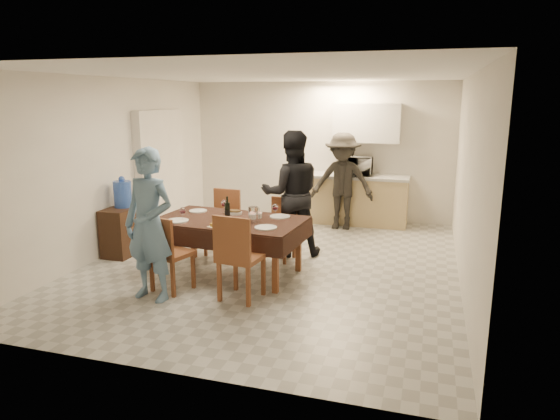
{
  "coord_description": "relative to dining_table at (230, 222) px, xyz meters",
  "views": [
    {
      "loc": [
        2.04,
        -6.42,
        2.3
      ],
      "look_at": [
        0.19,
        -0.3,
        0.86
      ],
      "focal_mm": 32.0,
      "sensor_mm": 36.0,
      "label": 1
    }
  ],
  "objects": [
    {
      "name": "chair_near_right",
      "position": [
        0.45,
        -0.85,
        -0.08
      ],
      "size": [
        0.53,
        0.53,
        0.55
      ],
      "rotation": [
        0.0,
        0.0,
        -0.14
      ],
      "color": "brown",
      "rests_on": "floor"
    },
    {
      "name": "water_jug",
      "position": [
        -1.85,
        0.37,
        0.2
      ],
      "size": [
        0.26,
        0.26,
        0.39
      ],
      "primitive_type": "cylinder",
      "color": "blue",
      "rests_on": "console"
    },
    {
      "name": "wine_glass_a",
      "position": [
        -0.55,
        -0.25,
        0.12
      ],
      "size": [
        0.08,
        0.08,
        0.18
      ],
      "primitive_type": null,
      "color": "white",
      "rests_on": "dining_table"
    },
    {
      "name": "wine_glass_c",
      "position": [
        -0.2,
        0.3,
        0.13
      ],
      "size": [
        0.09,
        0.09,
        0.19
      ],
      "primitive_type": null,
      "color": "white",
      "rests_on": "dining_table"
    },
    {
      "name": "wall_back",
      "position": [
        0.43,
        3.54,
        0.59
      ],
      "size": [
        5.0,
        0.02,
        2.6
      ],
      "primitive_type": "cube",
      "color": "silver",
      "rests_on": "floor"
    },
    {
      "name": "ceiling",
      "position": [
        0.43,
        0.54,
        1.89
      ],
      "size": [
        5.0,
        6.0,
        0.02
      ],
      "primitive_type": "cube",
      "color": "white",
      "rests_on": "wall_back"
    },
    {
      "name": "kitchen_worktop",
      "position": [
        1.03,
        3.22,
        0.17
      ],
      "size": [
        2.24,
        0.64,
        0.05
      ],
      "primitive_type": "cube",
      "color": "#A8A7A2",
      "rests_on": "kitchen_base_cabinet"
    },
    {
      "name": "plate_near_left",
      "position": [
        -0.6,
        -0.3,
        0.04
      ],
      "size": [
        0.28,
        0.28,
        0.02
      ],
      "primitive_type": "cylinder",
      "color": "silver",
      "rests_on": "dining_table"
    },
    {
      "name": "floor",
      "position": [
        0.43,
        0.54,
        -0.71
      ],
      "size": [
        5.0,
        6.0,
        0.02
      ],
      "primitive_type": "cube",
      "color": "#B0B0AB",
      "rests_on": "ground"
    },
    {
      "name": "wall_left",
      "position": [
        -2.07,
        0.54,
        0.59
      ],
      "size": [
        0.02,
        6.0,
        2.6
      ],
      "primitive_type": "cube",
      "color": "silver",
      "rests_on": "floor"
    },
    {
      "name": "mushroom_dish",
      "position": [
        -0.05,
        0.28,
        0.05
      ],
      "size": [
        0.21,
        0.21,
        0.04
      ],
      "primitive_type": "cylinder",
      "color": "silver",
      "rests_on": "dining_table"
    },
    {
      "name": "wall_right",
      "position": [
        2.93,
        0.54,
        0.59
      ],
      "size": [
        0.02,
        6.0,
        2.6
      ],
      "primitive_type": "cube",
      "color": "silver",
      "rests_on": "floor"
    },
    {
      "name": "wall_front",
      "position": [
        0.43,
        -2.46,
        0.59
      ],
      "size": [
        5.0,
        0.02,
        2.6
      ],
      "primitive_type": "cube",
      "color": "silver",
      "rests_on": "floor"
    },
    {
      "name": "person_far",
      "position": [
        0.55,
        1.05,
        0.21
      ],
      "size": [
        1.09,
        0.98,
        1.85
      ],
      "primitive_type": "imported",
      "rotation": [
        0.0,
        0.0,
        3.52
      ],
      "color": "black",
      "rests_on": "floor"
    },
    {
      "name": "salad_bowl",
      "position": [
        0.3,
        0.18,
        0.07
      ],
      "size": [
        0.17,
        0.17,
        0.07
      ],
      "primitive_type": "cylinder",
      "color": "silver",
      "rests_on": "dining_table"
    },
    {
      "name": "wine_bottle",
      "position": [
        -0.05,
        0.05,
        0.18
      ],
      "size": [
        0.07,
        0.07,
        0.29
      ],
      "primitive_type": null,
      "color": "black",
      "rests_on": "dining_table"
    },
    {
      "name": "console",
      "position": [
        -1.85,
        0.37,
        -0.35
      ],
      "size": [
        0.39,
        0.77,
        0.71
      ],
      "primitive_type": "cube",
      "color": "black",
      "rests_on": "floor"
    },
    {
      "name": "person_kitchen",
      "position": [
        1.01,
        2.77,
        0.14
      ],
      "size": [
        1.1,
        0.63,
        1.71
      ],
      "primitive_type": "imported",
      "color": "black",
      "rests_on": "floor"
    },
    {
      "name": "plate_near_right",
      "position": [
        0.6,
        -0.3,
        0.04
      ],
      "size": [
        0.27,
        0.27,
        0.02
      ],
      "primitive_type": "cylinder",
      "color": "silver",
      "rests_on": "dining_table"
    },
    {
      "name": "microwave",
      "position": [
        1.16,
        3.22,
        0.36
      ],
      "size": [
        0.6,
        0.4,
        0.33
      ],
      "primitive_type": "imported",
      "rotation": [
        0.0,
        0.0,
        3.14
      ],
      "color": "silver",
      "rests_on": "kitchen_worktop"
    },
    {
      "name": "dining_table",
      "position": [
        0.0,
        0.0,
        0.0
      ],
      "size": [
        1.99,
        1.26,
        0.75
      ],
      "rotation": [
        0.0,
        0.0,
        -0.08
      ],
      "color": "black",
      "rests_on": "floor"
    },
    {
      "name": "kitchen_base_cabinet",
      "position": [
        1.03,
        3.22,
        -0.28
      ],
      "size": [
        2.2,
        0.6,
        0.86
      ],
      "primitive_type": "cube",
      "color": "tan",
      "rests_on": "floor"
    },
    {
      "name": "stub_partition",
      "position": [
        -1.99,
        1.74,
        0.34
      ],
      "size": [
        0.15,
        1.4,
        2.1
      ],
      "primitive_type": "cube",
      "color": "beige",
      "rests_on": "floor"
    },
    {
      "name": "chair_near_left",
      "position": [
        -0.45,
        -0.84,
        -0.13
      ],
      "size": [
        0.53,
        0.54,
        0.51
      ],
      "rotation": [
        0.0,
        0.0,
        -0.27
      ],
      "color": "brown",
      "rests_on": "floor"
    },
    {
      "name": "chair_far_right",
      "position": [
        0.45,
        0.67,
        -0.17
      ],
      "size": [
        0.46,
        0.46,
        0.48
      ],
      "rotation": [
        0.0,
        0.0,
        3.0
      ],
      "color": "brown",
      "rests_on": "floor"
    },
    {
      "name": "plate_far_right",
      "position": [
        0.6,
        0.3,
        0.04
      ],
      "size": [
        0.27,
        0.27,
        0.02
      ],
      "primitive_type": "cylinder",
      "color": "silver",
      "rests_on": "dining_table"
    },
    {
      "name": "chair_far_left",
      "position": [
        -0.45,
        0.66,
        -0.12
      ],
      "size": [
        0.47,
        0.47,
        0.52
      ],
      "rotation": [
        0.0,
        0.0,
        3.05
      ],
      "color": "brown",
      "rests_on": "floor"
    },
    {
      "name": "wine_glass_b",
      "position": [
        0.55,
        0.25,
        0.13
      ],
      "size": [
        0.09,
        0.09,
        0.19
      ],
      "primitive_type": null,
      "color": "white",
      "rests_on": "dining_table"
    },
    {
      "name": "savoury_tart",
      "position": [
        0.1,
        -0.38,
        0.06
      ],
      "size": [
        0.43,
        0.37,
        0.05
      ],
      "primitive_type": "cube",
      "rotation": [
        0.0,
        0.0,
        -0.28
      ],
      "color": "gold",
      "rests_on": "dining_table"
    },
    {
      "name": "plate_far_left",
      "position": [
        -0.6,
        0.3,
        0.04
      ],
      "size": [
        0.25,
        0.25,
        0.01
      ],
      "primitive_type": "cylinder",
      "color": "silver",
      "rests_on": "dining_table"
    },
    {
      "name": "person_near",
      "position": [
        -0.55,
        -1.05,
        0.17
      ],
      "size": [
        0.7,
        0.52,
        1.77
      ],
      "primitive_type": "imported",
      "rotation": [
        0.0,
        0.0,
        -0.15
      ],
      "color": "#5C81A6",
      "rests_on": "floor"
    },
    {
      "name": "water_pitcher",
      "position": [
        0.35,
        -0.05,
        0.13
      ],
      "size": [
        0.13,
        0.13,
        0.2
      ],
      "primitive_type": "cylinder",
      "color": "white",
      "rests_on": "dining_table"
    },
    {
      "name": "upper_cabinet",
      "position": [
        1.33,
        3.36,
        1.14
      ],
      "size": [
        1.2,
        0.34,
        0.7
      ],
      "primitive_type": "cube",
      "color": "silver",
      "rests_on": "wall_back"
    }
  ]
}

